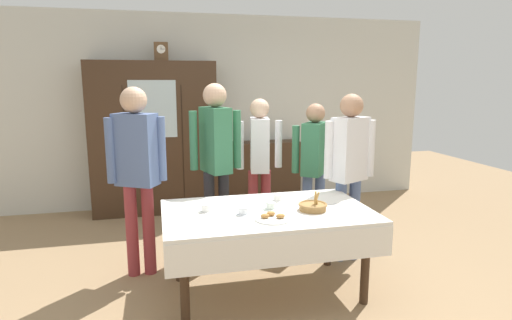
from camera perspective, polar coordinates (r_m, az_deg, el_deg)
name	(u,v)px	position (r m, az deg, el deg)	size (l,w,h in m)	color
ground_plane	(261,280)	(4.00, 0.69, -15.91)	(12.00, 12.00, 0.00)	#997A56
back_wall	(217,111)	(6.19, -5.29, 6.56)	(6.40, 0.10, 2.70)	silver
dining_table	(268,222)	(3.54, 1.65, -8.36)	(1.72, 1.04, 0.73)	#3D2819
wall_cabinet	(154,138)	(5.87, -13.55, 2.86)	(1.65, 0.46, 2.04)	#3D2819
mantel_clock	(161,52)	(5.83, -12.68, 14.07)	(0.18, 0.11, 0.24)	brown
bookshelf_low	(262,173)	(6.20, 0.82, -1.72)	(1.08, 0.35, 0.92)	#3D2819
book_stack	(262,139)	(6.11, 0.83, 2.82)	(0.14, 0.19, 0.07)	#3D754C
tea_cup_back_edge	(243,211)	(3.41, -1.72, -6.95)	(0.13, 0.13, 0.06)	white
tea_cup_far_left	(206,209)	(3.50, -6.74, -6.54)	(0.13, 0.13, 0.06)	white
tea_cup_near_left	(270,206)	(3.55, 1.96, -6.24)	(0.13, 0.13, 0.06)	silver
tea_cup_mid_right	(278,198)	(3.79, 2.95, -5.12)	(0.13, 0.13, 0.06)	white
bread_basket	(313,206)	(3.55, 7.67, -6.20)	(0.24, 0.24, 0.16)	#9E7542
pastry_plate	(272,218)	(3.31, 2.24, -7.80)	(0.28, 0.28, 0.05)	white
spoon_back_edge	(332,204)	(3.75, 10.23, -5.88)	(0.12, 0.02, 0.01)	silver
spoon_front_edge	(341,214)	(3.48, 11.45, -7.22)	(0.12, 0.02, 0.01)	silver
spoon_far_left	(240,204)	(3.71, -2.17, -5.90)	(0.12, 0.02, 0.01)	silver
person_behind_table_left	(314,159)	(4.71, 7.88, 0.10)	(0.52, 0.41, 1.55)	slate
person_by_cabinet	(137,162)	(3.93, -15.78, -0.33)	(0.52, 0.35, 1.74)	#933338
person_beside_shelf	(349,161)	(4.22, 12.47, -0.12)	(0.52, 0.34, 1.67)	slate
person_near_right_end	(260,155)	(4.73, 0.48, 0.67)	(0.52, 0.39, 1.59)	#933338
person_behind_table_right	(216,151)	(4.29, -5.45, 1.17)	(0.52, 0.40, 1.76)	#232328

